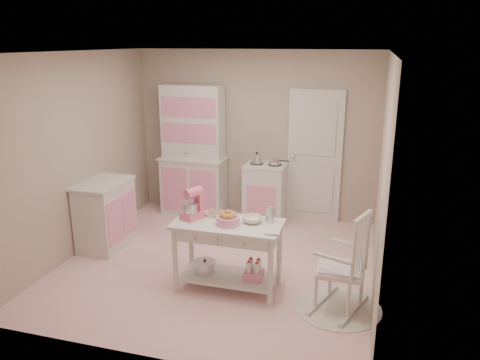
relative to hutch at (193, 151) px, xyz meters
name	(u,v)px	position (x,y,z in m)	size (l,w,h in m)	color
room_shell	(216,136)	(0.96, -1.66, 0.61)	(3.84, 3.84, 2.62)	pink
door	(315,157)	(1.91, 0.21, -0.02)	(0.82, 0.05, 2.04)	silver
hutch	(193,151)	(0.00, 0.00, 0.00)	(1.06, 0.50, 2.08)	silver
stove	(265,193)	(1.20, -0.05, -0.58)	(0.62, 0.57, 0.92)	silver
base_cabinet	(105,214)	(-0.67, -1.56, -0.58)	(0.54, 0.84, 0.92)	silver
lace_rug	(337,307)	(2.51, -2.28, -1.03)	(0.92, 0.92, 0.01)	white
rocking_chair	(341,261)	(2.51, -2.28, -0.49)	(0.48, 0.72, 1.10)	silver
work_table	(228,256)	(1.26, -2.19, -0.64)	(1.20, 0.60, 0.80)	silver
stand_mixer	(192,204)	(0.84, -2.17, -0.07)	(0.20, 0.28, 0.34)	#ED6489
cookie_tray	(220,215)	(1.11, -2.01, -0.23)	(0.34, 0.24, 0.02)	silver
bread_basket	(228,221)	(1.28, -2.24, -0.19)	(0.25, 0.25, 0.09)	pink
mixing_bowl	(252,219)	(1.52, -2.11, -0.21)	(0.22, 0.22, 0.07)	silver
metal_pitcher	(270,214)	(1.70, -2.03, -0.16)	(0.10, 0.10, 0.17)	silver
recipe_book	(265,230)	(1.71, -2.31, -0.23)	(0.16, 0.22, 0.02)	silver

